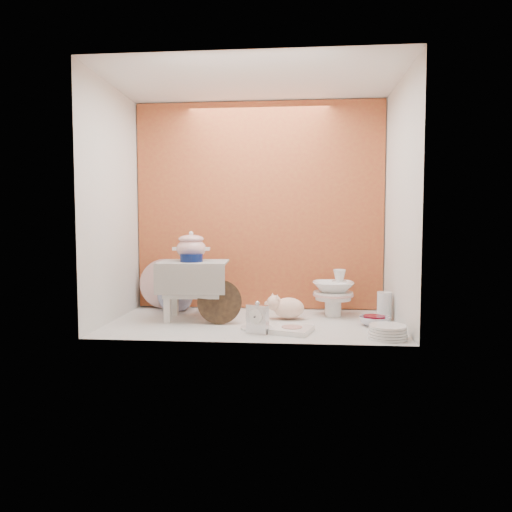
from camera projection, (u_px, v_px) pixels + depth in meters
The scene contains 17 objects.
ground at pixel (253, 322), 2.95m from camera, with size 1.80×1.80×0.00m, color silver.
niche_shell at pixel (255, 177), 3.06m from camera, with size 1.86×1.03×1.53m.
step_stool at pixel (194, 290), 3.05m from camera, with size 0.44×0.37×0.38m, color silver, non-canonical shape.
soup_tureen at pixel (191, 246), 3.09m from camera, with size 0.24×0.24×0.20m, color white, non-canonical shape.
cobalt_bowl at pixel (191, 258), 2.99m from camera, with size 0.15×0.15×0.05m, color #0A174C.
floral_platter at pixel (165, 284), 3.44m from camera, with size 0.36×0.05×0.36m, color white, non-canonical shape.
blue_white_vase at pixel (175, 292), 3.35m from camera, with size 0.26×0.26×0.27m, color white.
lacquer_tray at pixel (219, 302), 2.91m from camera, with size 0.28×0.09×0.27m, color black, non-canonical shape.
mantel_clock at pixel (257, 317), 2.65m from camera, with size 0.13×0.04×0.18m, color silver.
plush_pig at pixel (289, 308), 3.04m from camera, with size 0.26×0.18×0.15m, color beige.
teacup_saucer at pixel (256, 328), 2.77m from camera, with size 0.19×0.19×0.01m, color white.
gold_rim_teacup at pixel (256, 318), 2.76m from camera, with size 0.13×0.13×0.10m, color white.
lattice_dish at pixel (292, 330), 2.68m from camera, with size 0.21×0.21×0.03m, color white.
dinner_plate_stack at pixel (388, 332), 2.53m from camera, with size 0.21×0.21×0.07m, color white.
crystal_bowl at pixel (374, 321), 2.85m from camera, with size 0.18×0.18×0.06m, color silver.
clear_glass_vase at pixel (384, 306), 3.01m from camera, with size 0.09×0.09×0.18m, color silver.
porcelain_tower at pixel (333, 293), 3.15m from camera, with size 0.28×0.28×0.32m, color white, non-canonical shape.
Camera 1 is at (0.27, -2.90, 0.63)m, focal length 32.78 mm.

